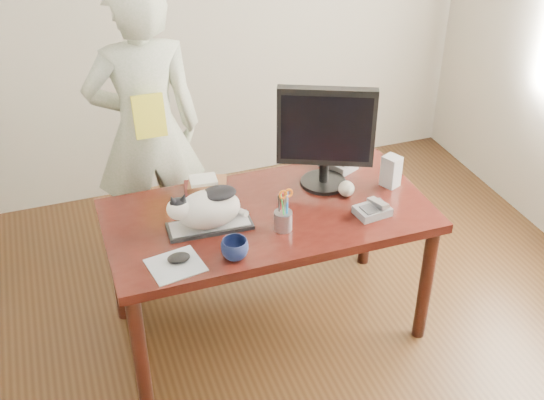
{
  "coord_description": "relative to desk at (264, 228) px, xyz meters",
  "views": [
    {
      "loc": [
        -0.91,
        -2.03,
        2.62
      ],
      "look_at": [
        0.0,
        0.55,
        0.85
      ],
      "focal_mm": 45.0,
      "sensor_mm": 36.0,
      "label": 1
    }
  ],
  "objects": [
    {
      "name": "monitor",
      "position": [
        0.35,
        0.06,
        0.46
      ],
      "size": [
        0.47,
        0.32,
        0.55
      ],
      "rotation": [
        0.0,
        0.0,
        -0.42
      ],
      "color": "black",
      "rests_on": "desk"
    },
    {
      "name": "held_book",
      "position": [
        -0.44,
        0.56,
        0.45
      ],
      "size": [
        0.17,
        0.1,
        0.23
      ],
      "rotation": [
        0.0,
        0.0,
        -0.02
      ],
      "color": "yellow",
      "rests_on": "person"
    },
    {
      "name": "phone",
      "position": [
        0.47,
        -0.27,
        0.17
      ],
      "size": [
        0.18,
        0.15,
        0.07
      ],
      "rotation": [
        0.0,
        0.0,
        0.12
      ],
      "color": "slate",
      "rests_on": "desk"
    },
    {
      "name": "speaker",
      "position": [
        0.68,
        -0.05,
        0.23
      ],
      "size": [
        0.1,
        0.11,
        0.17
      ],
      "rotation": [
        0.0,
        0.0,
        0.43
      ],
      "color": "gray",
      "rests_on": "desk"
    },
    {
      "name": "mousepad",
      "position": [
        -0.53,
        -0.34,
        0.15
      ],
      "size": [
        0.26,
        0.24,
        0.01
      ],
      "rotation": [
        0.0,
        0.0,
        0.17
      ],
      "color": "#B2B8BF",
      "rests_on": "desk"
    },
    {
      "name": "mouse",
      "position": [
        -0.51,
        -0.32,
        0.17
      ],
      "size": [
        0.11,
        0.08,
        0.04
      ],
      "rotation": [
        0.0,
        0.0,
        0.17
      ],
      "color": "black",
      "rests_on": "mousepad"
    },
    {
      "name": "keyboard",
      "position": [
        -0.31,
        -0.11,
        0.16
      ],
      "size": [
        0.41,
        0.17,
        0.02
      ],
      "rotation": [
        0.0,
        0.0,
        -0.05
      ],
      "color": "black",
      "rests_on": "desk"
    },
    {
      "name": "person",
      "position": [
        -0.44,
        0.73,
        0.27
      ],
      "size": [
        0.64,
        0.43,
        1.75
      ],
      "primitive_type": "imported",
      "rotation": [
        0.0,
        0.0,
        3.13
      ],
      "color": "white",
      "rests_on": "ground"
    },
    {
      "name": "room",
      "position": [
        0.0,
        -0.68,
        0.75
      ],
      "size": [
        4.5,
        4.5,
        4.5
      ],
      "color": "black",
      "rests_on": "ground"
    },
    {
      "name": "baseball",
      "position": [
        0.42,
        -0.07,
        0.19
      ],
      "size": [
        0.08,
        0.08,
        0.08
      ],
      "rotation": [
        0.0,
        0.0,
        0.28
      ],
      "color": "beige",
      "rests_on": "desk"
    },
    {
      "name": "book_stack",
      "position": [
        -0.24,
        0.2,
        0.18
      ],
      "size": [
        0.24,
        0.2,
        0.08
      ],
      "rotation": [
        0.0,
        0.0,
        -0.22
      ],
      "color": "#461312",
      "rests_on": "desk"
    },
    {
      "name": "cat",
      "position": [
        -0.32,
        -0.12,
        0.27
      ],
      "size": [
        0.39,
        0.2,
        0.22
      ],
      "rotation": [
        0.0,
        0.0,
        -0.05
      ],
      "color": "silver",
      "rests_on": "keyboard"
    },
    {
      "name": "desk",
      "position": [
        0.0,
        0.0,
        0.0
      ],
      "size": [
        1.6,
        0.8,
        0.75
      ],
      "color": "black",
      "rests_on": "ground"
    },
    {
      "name": "calculator",
      "position": [
        0.5,
        0.2,
        0.17
      ],
      "size": [
        0.2,
        0.22,
        0.05
      ],
      "rotation": [
        0.0,
        0.0,
        0.45
      ],
      "color": "slate",
      "rests_on": "desk"
    },
    {
      "name": "pen_cup",
      "position": [
        0.02,
        -0.24,
        0.21
      ],
      "size": [
        0.1,
        0.1,
        0.22
      ],
      "rotation": [
        0.0,
        0.0,
        0.13
      ],
      "color": "gray",
      "rests_on": "desk"
    },
    {
      "name": "coffee_mug",
      "position": [
        -0.26,
        -0.38,
        0.2
      ],
      "size": [
        0.16,
        0.16,
        0.1
      ],
      "primitive_type": "imported",
      "rotation": [
        0.0,
        0.0,
        0.42
      ],
      "color": "#0D1435",
      "rests_on": "desk"
    }
  ]
}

